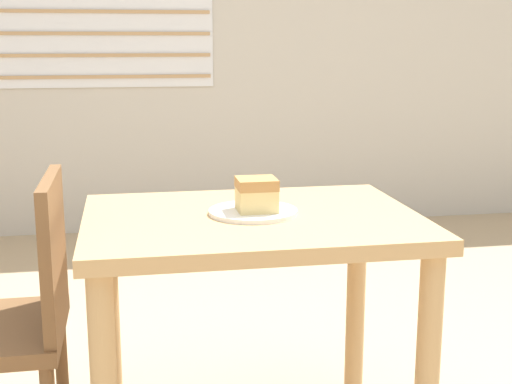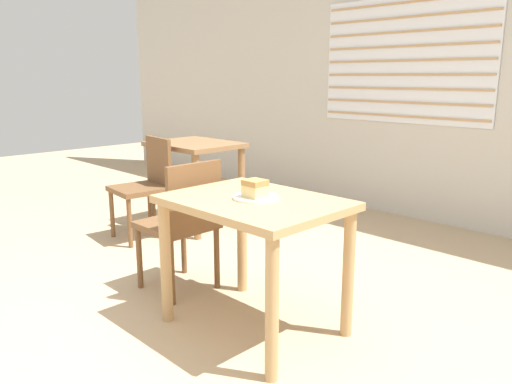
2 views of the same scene
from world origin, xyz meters
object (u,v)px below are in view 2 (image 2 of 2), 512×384
(dining_table_far, at_px, (195,160))
(plate, at_px, (256,197))
(chair_far_corner, at_px, (146,183))
(cake_slice, at_px, (255,188))
(dining_table_near, at_px, (254,222))
(chair_near_window, at_px, (183,221))

(dining_table_far, distance_m, plate, 1.96)
(chair_far_corner, height_order, cake_slice, chair_far_corner)
(chair_far_corner, relative_size, cake_slice, 7.95)
(dining_table_near, xyz_separation_m, plate, (0.00, 0.01, 0.13))
(chair_far_corner, distance_m, cake_slice, 1.82)
(chair_near_window, relative_size, chair_far_corner, 1.00)
(dining_table_near, relative_size, chair_near_window, 1.07)
(plate, bearing_deg, chair_near_window, 178.63)
(chair_near_window, bearing_deg, chair_far_corner, -112.01)
(dining_table_near, xyz_separation_m, chair_near_window, (-0.64, 0.02, -0.13))
(dining_table_near, height_order, chair_far_corner, chair_far_corner)
(dining_table_near, distance_m, chair_near_window, 0.65)
(dining_table_near, relative_size, dining_table_far, 1.16)
(dining_table_far, bearing_deg, plate, -29.06)
(chair_near_window, height_order, plate, chair_near_window)
(chair_near_window, xyz_separation_m, chair_far_corner, (-1.08, 0.44, 0.00))
(cake_slice, bearing_deg, dining_table_near, 154.02)
(chair_near_window, distance_m, plate, 0.69)
(chair_far_corner, bearing_deg, plate, -8.12)
(chair_near_window, relative_size, plate, 3.47)
(dining_table_far, relative_size, plate, 3.21)
(dining_table_far, height_order, chair_near_window, chair_near_window)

